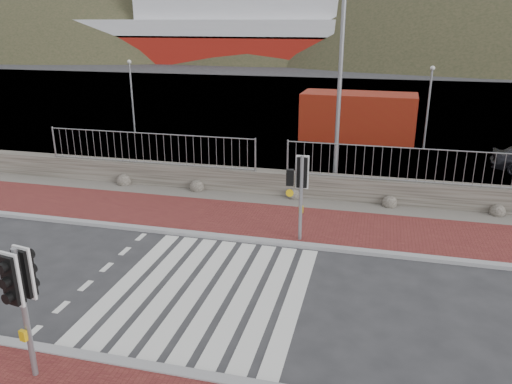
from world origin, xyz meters
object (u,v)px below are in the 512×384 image
(traffic_signal_far, at_px, (300,180))
(streetlight, at_px, (345,57))
(ferry, at_px, (201,26))
(traffic_signal_near, at_px, (20,287))
(shipping_container, at_px, (358,117))

(traffic_signal_far, xyz_separation_m, streetlight, (0.73, 4.73, 3.08))
(traffic_signal_far, distance_m, streetlight, 5.69)
(ferry, relative_size, traffic_signal_near, 19.15)
(streetlight, bearing_deg, shipping_container, 96.31)
(shipping_container, bearing_deg, traffic_signal_far, -91.70)
(ferry, height_order, traffic_signal_near, ferry)
(traffic_signal_near, xyz_separation_m, streetlight, (4.42, 11.77, 3.10))
(traffic_signal_far, height_order, shipping_container, traffic_signal_far)
(traffic_signal_near, bearing_deg, streetlight, 79.34)
(traffic_signal_near, bearing_deg, shipping_container, 87.56)
(traffic_signal_near, height_order, streetlight, streetlight)
(ferry, bearing_deg, streetlight, -65.67)
(traffic_signal_near, distance_m, streetlight, 12.95)
(ferry, distance_m, traffic_signal_near, 75.17)
(traffic_signal_far, bearing_deg, ferry, -70.20)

